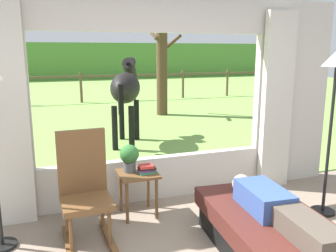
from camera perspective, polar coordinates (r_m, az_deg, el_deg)
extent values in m
cube|color=beige|center=(5.37, 19.15, 4.81)|extent=(1.15, 0.12, 2.55)
cube|color=beige|center=(4.66, -1.90, -8.24)|extent=(2.90, 0.12, 0.55)
cube|color=beige|center=(4.39, -2.10, 17.73)|extent=(2.90, 0.12, 0.45)
cube|color=beige|center=(4.11, -24.47, 1.29)|extent=(0.44, 0.10, 2.40)
cube|color=beige|center=(5.07, 17.09, 3.69)|extent=(0.44, 0.10, 2.40)
cube|color=#759E47|center=(15.24, -14.41, 4.57)|extent=(36.00, 21.68, 0.02)
cube|color=#4F8538|center=(24.95, -16.68, 9.95)|extent=(36.00, 2.00, 2.40)
cube|color=black|center=(3.58, 16.12, -18.04)|extent=(0.95, 1.62, 0.24)
cube|color=#471E19|center=(3.49, 16.33, -15.04)|extent=(1.03, 1.76, 0.18)
cube|color=#334C8C|center=(3.51, 15.08, -11.16)|extent=(0.39, 0.62, 0.22)
cube|color=#4C4238|center=(3.10, 21.52, -15.29)|extent=(0.33, 0.70, 0.18)
sphere|color=tan|center=(3.81, 11.76, -9.10)|extent=(0.20, 0.20, 0.20)
cube|color=brown|center=(3.62, -12.94, -11.84)|extent=(0.50, 0.50, 0.06)
cube|color=brown|center=(3.70, -13.68, -5.75)|extent=(0.48, 0.08, 0.68)
cube|color=brown|center=(3.79, -15.77, -17.83)|extent=(0.08, 0.68, 0.06)
cube|color=brown|center=(3.83, -9.55, -17.14)|extent=(0.08, 0.68, 0.06)
cylinder|color=brown|center=(3.54, -15.33, -16.31)|extent=(0.04, 0.04, 0.38)
cylinder|color=brown|center=(3.58, -9.37, -15.66)|extent=(0.04, 0.04, 0.38)
cylinder|color=brown|center=(3.86, -15.93, -13.85)|extent=(0.04, 0.04, 0.38)
cylinder|color=brown|center=(3.90, -10.52, -13.29)|extent=(0.04, 0.04, 0.38)
cube|color=brown|center=(4.12, -4.88, -7.66)|extent=(0.44, 0.44, 0.03)
cylinder|color=brown|center=(4.02, -6.58, -12.17)|extent=(0.04, 0.04, 0.49)
cylinder|color=brown|center=(4.10, -1.85, -11.59)|extent=(0.04, 0.04, 0.49)
cylinder|color=brown|center=(4.33, -7.61, -10.40)|extent=(0.04, 0.04, 0.49)
cylinder|color=brown|center=(4.40, -3.21, -9.91)|extent=(0.04, 0.04, 0.49)
cylinder|color=#4C5156|center=(4.13, -6.19, -6.52)|extent=(0.14, 0.14, 0.12)
sphere|color=#2D6B2D|center=(4.08, -6.24, -4.52)|extent=(0.22, 0.22, 0.22)
cube|color=#337247|center=(4.07, -3.36, -7.43)|extent=(0.21, 0.14, 0.03)
cube|color=#59336B|center=(4.06, -3.52, -7.10)|extent=(0.18, 0.12, 0.02)
cube|color=black|center=(4.06, -3.40, -6.79)|extent=(0.20, 0.13, 0.02)
cube|color=#B22D28|center=(4.04, -3.52, -6.48)|extent=(0.16, 0.13, 0.03)
cylinder|color=black|center=(4.02, -25.05, -16.96)|extent=(0.28, 0.28, 0.03)
cylinder|color=black|center=(4.72, 23.57, -12.43)|extent=(0.28, 0.28, 0.03)
cylinder|color=black|center=(4.45, 24.47, -2.44)|extent=(0.04, 0.04, 1.72)
ellipsoid|color=black|center=(7.08, -6.85, 6.11)|extent=(0.97, 1.36, 0.60)
cylinder|color=black|center=(7.72, -6.17, 8.94)|extent=(0.46, 0.65, 0.53)
ellipsoid|color=black|center=(7.95, -5.96, 10.11)|extent=(0.36, 0.52, 0.24)
cube|color=black|center=(7.64, -6.25, 9.12)|extent=(0.23, 0.43, 0.32)
cylinder|color=black|center=(6.51, -7.59, 4.25)|extent=(0.13, 0.13, 0.55)
cylinder|color=black|center=(7.62, -7.45, 1.00)|extent=(0.11, 0.11, 0.85)
cylinder|color=black|center=(7.57, -5.06, 0.99)|extent=(0.11, 0.11, 0.85)
cylinder|color=black|center=(6.81, -8.55, -0.35)|extent=(0.11, 0.11, 0.85)
cylinder|color=black|center=(6.76, -5.88, -0.37)|extent=(0.11, 0.11, 0.85)
cylinder|color=#4C3823|center=(10.42, -0.99, 10.25)|extent=(0.32, 0.32, 3.09)
cylinder|color=#47331E|center=(10.29, -2.93, 15.05)|extent=(0.17, 0.97, 0.54)
cylinder|color=#47331E|center=(10.71, 0.07, 12.76)|extent=(0.62, 0.75, 0.65)
cylinder|color=brown|center=(13.33, -22.42, 5.44)|extent=(0.10, 0.10, 1.10)
cylinder|color=brown|center=(13.37, -13.80, 6.02)|extent=(0.10, 0.10, 1.10)
cylinder|color=brown|center=(13.71, -5.42, 6.45)|extent=(0.10, 0.10, 1.10)
cylinder|color=brown|center=(14.33, 2.41, 6.73)|extent=(0.10, 0.10, 1.10)
cylinder|color=brown|center=(15.18, 9.49, 6.88)|extent=(0.10, 0.10, 1.10)
cylinder|color=brown|center=(16.24, 15.73, 6.92)|extent=(0.10, 0.10, 1.10)
cube|color=brown|center=(13.34, -13.89, 7.73)|extent=(16.00, 0.06, 0.08)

